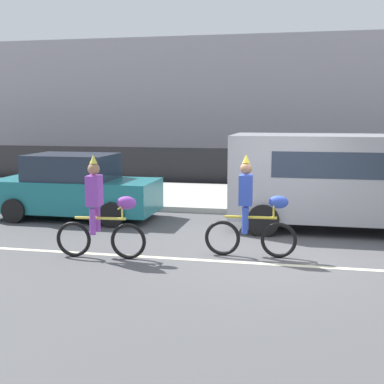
# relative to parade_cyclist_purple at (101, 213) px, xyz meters

# --- Properties ---
(ground_plane) EXTENTS (80.00, 80.00, 0.00)m
(ground_plane) POSITION_rel_parade_cyclist_purple_xyz_m (3.07, 0.73, -0.84)
(ground_plane) COLOR #4C4C4F
(road_centre_line) EXTENTS (36.00, 0.14, 0.01)m
(road_centre_line) POSITION_rel_parade_cyclist_purple_xyz_m (3.07, 0.23, -0.84)
(road_centre_line) COLOR beige
(road_centre_line) RESTS_ON ground
(sidewalk_curb) EXTENTS (60.00, 5.00, 0.15)m
(sidewalk_curb) POSITION_rel_parade_cyclist_purple_xyz_m (3.07, 7.23, -0.77)
(sidewalk_curb) COLOR #ADAAA3
(sidewalk_curb) RESTS_ON ground
(fence_line) EXTENTS (40.00, 0.08, 1.40)m
(fence_line) POSITION_rel_parade_cyclist_purple_xyz_m (3.07, 10.13, -0.14)
(fence_line) COLOR black
(fence_line) RESTS_ON ground
(building_backdrop) EXTENTS (28.00, 8.00, 6.07)m
(building_backdrop) POSITION_rel_parade_cyclist_purple_xyz_m (-0.35, 18.73, 2.19)
(building_backdrop) COLOR #99939E
(building_backdrop) RESTS_ON ground
(parade_cyclist_purple) EXTENTS (1.72, 0.50, 1.92)m
(parade_cyclist_purple) POSITION_rel_parade_cyclist_purple_xyz_m (0.00, 0.00, 0.00)
(parade_cyclist_purple) COLOR black
(parade_cyclist_purple) RESTS_ON ground
(parade_cyclist_cobalt) EXTENTS (1.72, 0.50, 1.92)m
(parade_cyclist_cobalt) POSITION_rel_parade_cyclist_purple_xyz_m (2.70, 0.68, 0.00)
(parade_cyclist_cobalt) COLOR black
(parade_cyclist_cobalt) RESTS_ON ground
(parked_van_grey) EXTENTS (5.00, 2.22, 2.18)m
(parked_van_grey) POSITION_rel_parade_cyclist_purple_xyz_m (4.56, 3.43, 0.44)
(parked_van_grey) COLOR #99999E
(parked_van_grey) RESTS_ON ground
(parked_car_teal) EXTENTS (4.10, 1.92, 1.64)m
(parked_car_teal) POSITION_rel_parade_cyclist_purple_xyz_m (-2.07, 3.44, -0.06)
(parked_car_teal) COLOR #1E727A
(parked_car_teal) RESTS_ON ground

